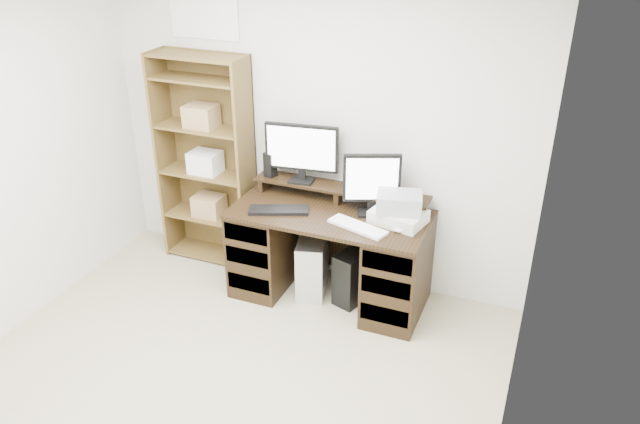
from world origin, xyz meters
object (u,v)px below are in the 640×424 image
Objects in this scene: desk at (330,253)px; bookshelf at (207,159)px; printer at (398,217)px; monitor_small at (372,182)px; tower_black at (358,274)px; monitor_wide at (302,150)px; tower_silver at (313,263)px.

bookshelf is at bearing 169.88° from desk.
printer is 0.21× the size of bookshelf.
printer is at bearing -6.10° from bookshelf.
desk is 0.68m from monitor_small.
printer is at bearing 12.66° from tower_black.
monitor_small is 0.26× the size of bookshelf.
bookshelf is at bearing 154.21° from monitor_small.
printer is 1.72m from bookshelf.
monitor_small is 1.24× the size of printer.
monitor_wide is 0.92m from tower_silver.
monitor_small is at bearing 21.31° from desk.
desk reaches higher than tower_black.
bookshelf is (-1.02, 0.17, 0.68)m from tower_silver.
monitor_wide is 1.55× the size of printer.
desk is at bearing -10.12° from bookshelf.
tower_black is at bearing -173.98° from printer.
monitor_small reaches higher than tower_silver.
monitor_wide is 1.24× the size of tower_black.
desk is 0.28m from tower_black.
bookshelf is at bearing -174.06° from printer.
printer is at bearing -16.09° from tower_silver.
printer is (0.52, 0.03, 0.41)m from desk.
monitor_wide is 0.32× the size of bookshelf.
monitor_small is at bearing 173.53° from printer.
desk is at bearing -28.96° from tower_silver.
desk is 3.22× the size of monitor_small.
desk is 1.32m from bookshelf.
bookshelf is (-1.40, 0.15, 0.70)m from tower_black.
tower_silver is (0.16, -0.17, -0.89)m from monitor_wide.
tower_black is at bearing -11.98° from tower_silver.
monitor_small reaches higher than tower_black.
desk is 0.83m from monitor_wide.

